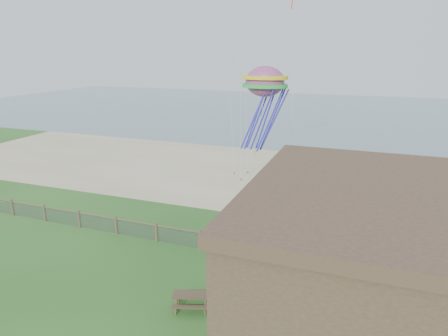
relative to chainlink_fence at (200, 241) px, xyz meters
The scene contains 7 objects.
ground 6.03m from the chainlink_fence, 90.00° to the right, with size 160.00×160.00×0.00m, color #22501B.
sand_beach 16.01m from the chainlink_fence, 90.00° to the left, with size 72.00×20.00×0.02m, color tan.
ocean 60.00m from the chainlink_fence, 90.00° to the left, with size 160.00×68.00×0.02m, color slate.
chainlink_fence is the anchor object (origin of this frame).
motel_deck 13.04m from the chainlink_fence, ahead, with size 15.00×2.00×0.50m, color #503B2D.
picnic_table 5.84m from the chainlink_fence, 70.32° to the right, with size 1.74×1.32×0.74m, color #503B2D, non-canonical shape.
octopus_kite 9.74m from the chainlink_fence, 67.47° to the left, with size 3.03×2.14×6.25m, color orange, non-canonical shape.
Camera 1 is at (9.00, -14.20, 11.72)m, focal length 32.00 mm.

